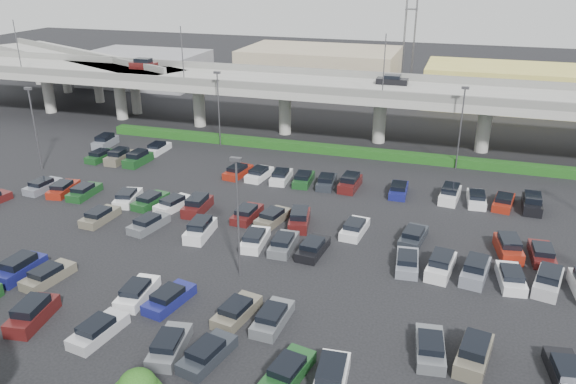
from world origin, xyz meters
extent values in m
plane|color=black|center=(0.00, 0.00, 0.00)|extent=(280.00, 280.00, 0.00)
cube|color=gray|center=(0.00, 32.00, 7.25)|extent=(150.00, 13.00, 1.10)
cube|color=slate|center=(0.00, 25.75, 8.30)|extent=(150.00, 0.50, 1.00)
cube|color=slate|center=(0.00, 38.25, 8.30)|extent=(150.00, 0.50, 1.00)
cylinder|color=gray|center=(-51.00, 32.00, 3.35)|extent=(1.80, 1.80, 6.70)
cube|color=slate|center=(-51.00, 32.00, 6.50)|extent=(2.60, 9.75, 0.50)
cylinder|color=gray|center=(-37.00, 32.00, 3.35)|extent=(1.80, 1.80, 6.70)
cube|color=slate|center=(-37.00, 32.00, 6.50)|extent=(2.60, 9.75, 0.50)
cylinder|color=gray|center=(-23.00, 32.00, 3.35)|extent=(1.80, 1.80, 6.70)
cube|color=slate|center=(-23.00, 32.00, 6.50)|extent=(2.60, 9.75, 0.50)
cylinder|color=gray|center=(-9.00, 32.00, 3.35)|extent=(1.80, 1.80, 6.70)
cube|color=slate|center=(-9.00, 32.00, 6.50)|extent=(2.60, 9.75, 0.50)
cylinder|color=gray|center=(5.00, 32.00, 3.35)|extent=(1.80, 1.80, 6.70)
cube|color=slate|center=(5.00, 32.00, 6.50)|extent=(2.60, 9.75, 0.50)
cylinder|color=gray|center=(19.00, 32.00, 3.35)|extent=(1.80, 1.80, 6.70)
cube|color=slate|center=(19.00, 32.00, 6.50)|extent=(2.60, 9.75, 0.50)
cube|color=#4E1514|center=(-34.00, 35.00, 8.32)|extent=(4.40, 1.82, 1.05)
cube|color=black|center=(-34.00, 35.00, 9.14)|extent=(2.60, 1.60, 0.65)
cube|color=black|center=(6.00, 35.00, 8.21)|extent=(4.40, 1.82, 0.82)
cube|color=black|center=(6.00, 35.00, 8.84)|extent=(2.30, 1.60, 0.50)
cylinder|color=#4C4C51|center=(-50.00, 25.90, 11.80)|extent=(0.14, 0.14, 8.00)
cylinder|color=#4C4C51|center=(-22.00, 25.90, 11.80)|extent=(0.14, 0.14, 8.00)
cylinder|color=#4C4C51|center=(6.00, 25.90, 11.80)|extent=(0.14, 0.14, 8.00)
cube|color=gray|center=(-52.00, 43.00, 7.25)|extent=(50.93, 30.13, 1.10)
cube|color=slate|center=(-52.00, 43.00, 8.30)|extent=(47.34, 22.43, 1.00)
cylinder|color=gray|center=(-69.22, 51.03, 3.35)|extent=(1.60, 1.60, 6.70)
cylinder|color=gray|center=(-58.34, 45.96, 3.35)|extent=(1.60, 1.60, 6.70)
cylinder|color=gray|center=(-47.47, 40.89, 3.35)|extent=(1.60, 1.60, 6.70)
cylinder|color=gray|center=(-36.59, 35.82, 3.35)|extent=(1.60, 1.60, 6.70)
cube|color=#173D12|center=(0.00, 25.00, 0.55)|extent=(66.00, 1.60, 1.10)
cube|color=#4E1514|center=(-11.75, -18.50, 0.53)|extent=(2.39, 4.60, 1.05)
cube|color=black|center=(-11.75, -18.50, 1.34)|extent=(1.93, 2.79, 0.65)
cube|color=#B7B7BC|center=(-6.25, -18.50, 0.41)|extent=(2.46, 4.62, 0.82)
cube|color=black|center=(-6.25, -18.70, 1.04)|extent=(1.93, 2.51, 0.50)
cube|color=slate|center=(-0.75, -18.50, 0.41)|extent=(2.46, 4.62, 0.82)
cube|color=black|center=(-0.75, -18.70, 1.04)|extent=(1.93, 2.51, 0.50)
cube|color=#262A31|center=(2.00, -18.50, 0.41)|extent=(2.70, 4.68, 0.82)
cube|color=black|center=(2.00, -18.70, 1.04)|extent=(2.05, 2.59, 0.50)
cube|color=#1A4A1F|center=(7.50, -18.50, 0.41)|extent=(2.60, 4.66, 0.82)
cube|color=black|center=(7.50, -18.70, 1.04)|extent=(2.00, 2.56, 0.50)
cube|color=white|center=(10.25, -18.50, 0.53)|extent=(2.15, 4.53, 1.05)
cube|color=black|center=(10.25, -18.50, 1.34)|extent=(1.79, 2.71, 0.65)
cube|color=navy|center=(-17.25, -13.50, 0.53)|extent=(2.11, 4.51, 1.05)
cube|color=black|center=(-17.25, -13.50, 1.34)|extent=(1.77, 2.70, 0.65)
cube|color=#6B6554|center=(-14.50, -13.50, 0.41)|extent=(2.48, 4.63, 0.82)
cube|color=black|center=(-14.50, -13.70, 1.04)|extent=(1.94, 2.52, 0.50)
cube|color=white|center=(-6.25, -13.50, 0.41)|extent=(2.14, 4.52, 0.82)
cube|color=black|center=(-6.25, -13.70, 1.04)|extent=(1.77, 2.41, 0.50)
cube|color=navy|center=(-3.50, -13.50, 0.41)|extent=(2.62, 4.67, 0.82)
cube|color=black|center=(-3.50, -13.70, 1.04)|extent=(2.01, 2.56, 0.50)
cube|color=#6B6554|center=(2.00, -13.50, 0.41)|extent=(2.55, 4.65, 0.82)
cube|color=black|center=(2.00, -13.70, 1.04)|extent=(1.97, 2.54, 0.50)
cube|color=slate|center=(4.75, -13.50, 0.41)|extent=(2.06, 4.49, 0.82)
cube|color=black|center=(4.75, -13.70, 1.04)|extent=(1.73, 2.39, 0.50)
cube|color=slate|center=(15.75, -13.50, 0.41)|extent=(2.34, 4.59, 0.82)
cube|color=black|center=(15.75, -13.70, 1.04)|extent=(1.87, 2.48, 0.50)
cube|color=#6B6554|center=(18.50, -13.50, 0.53)|extent=(2.55, 4.65, 1.05)
cube|color=black|center=(18.50, -13.50, 1.34)|extent=(2.03, 2.84, 0.65)
cube|color=black|center=(24.00, -13.50, 0.41)|extent=(2.46, 4.62, 0.82)
cube|color=black|center=(24.00, -13.70, 1.04)|extent=(1.93, 2.52, 0.50)
cube|color=#6B6554|center=(-17.25, -2.50, 0.41)|extent=(2.11, 4.51, 0.82)
cube|color=black|center=(-17.25, -2.70, 1.04)|extent=(1.75, 2.40, 0.50)
cube|color=slate|center=(-11.75, -2.50, 0.41)|extent=(2.62, 4.66, 0.82)
cube|color=black|center=(-11.75, -2.70, 1.04)|extent=(2.01, 2.56, 0.50)
cube|color=white|center=(-6.25, -2.50, 0.53)|extent=(2.15, 4.53, 1.05)
cube|color=black|center=(-6.25, -2.50, 1.34)|extent=(1.79, 2.71, 0.65)
cube|color=white|center=(-0.75, -2.50, 0.41)|extent=(2.15, 4.53, 0.82)
cube|color=black|center=(-0.75, -2.70, 1.04)|extent=(1.77, 2.42, 0.50)
cube|color=slate|center=(2.00, -2.50, 0.41)|extent=(1.96, 4.45, 0.82)
cube|color=black|center=(2.00, -2.70, 1.04)|extent=(1.67, 2.35, 0.50)
cube|color=black|center=(4.75, -2.50, 0.41)|extent=(2.22, 4.55, 0.82)
cube|color=black|center=(4.75, -2.70, 1.04)|extent=(1.81, 2.44, 0.50)
cube|color=slate|center=(13.00, -2.50, 0.41)|extent=(2.22, 4.55, 0.82)
cube|color=black|center=(13.00, -2.70, 1.04)|extent=(1.81, 2.44, 0.50)
cube|color=white|center=(15.75, -2.50, 0.53)|extent=(2.44, 4.62, 1.05)
cube|color=black|center=(15.75, -2.50, 1.34)|extent=(1.96, 2.80, 0.65)
cube|color=slate|center=(18.50, -2.50, 0.53)|extent=(2.52, 4.64, 1.05)
cube|color=black|center=(18.50, -2.50, 1.34)|extent=(2.01, 2.83, 0.65)
cube|color=white|center=(21.25, -2.50, 0.41)|extent=(2.35, 4.59, 0.82)
cube|color=black|center=(21.25, -2.70, 1.04)|extent=(1.87, 2.48, 0.50)
cube|color=#B7B7BC|center=(24.00, -2.50, 0.53)|extent=(2.77, 4.70, 1.05)
cube|color=black|center=(24.00, -2.50, 1.34)|extent=(2.15, 2.89, 0.65)
cube|color=slate|center=(-28.25, 2.50, 0.41)|extent=(2.21, 4.55, 0.82)
cube|color=black|center=(-28.25, 2.30, 1.04)|extent=(1.80, 2.43, 0.50)
cube|color=maroon|center=(-25.50, 2.50, 0.41)|extent=(2.45, 4.62, 0.82)
cube|color=black|center=(-25.50, 2.30, 1.04)|extent=(1.92, 2.51, 0.50)
cube|color=#1A4A1F|center=(-22.75, 2.50, 0.41)|extent=(1.94, 4.45, 0.82)
cube|color=black|center=(-22.75, 2.30, 1.04)|extent=(1.66, 2.34, 0.50)
cube|color=white|center=(-17.25, 2.50, 0.41)|extent=(2.68, 4.68, 0.82)
cube|color=black|center=(-17.25, 2.30, 1.04)|extent=(2.04, 2.58, 0.50)
cube|color=#1A4A1F|center=(-14.50, 2.50, 0.41)|extent=(2.40, 4.61, 0.82)
cube|color=black|center=(-14.50, 2.30, 1.04)|extent=(1.90, 2.50, 0.50)
cube|color=white|center=(-11.75, 2.50, 0.41)|extent=(2.81, 4.71, 0.82)
cube|color=black|center=(-11.75, 2.31, 1.04)|extent=(2.10, 2.61, 0.50)
cube|color=#4E1514|center=(-9.00, 2.50, 0.53)|extent=(1.99, 4.47, 1.05)
cube|color=black|center=(-9.00, 2.50, 1.34)|extent=(1.70, 2.66, 0.65)
cube|color=#4E1514|center=(-3.50, 2.50, 0.41)|extent=(2.06, 4.49, 0.82)
cube|color=black|center=(-3.50, 2.30, 1.04)|extent=(1.72, 2.38, 0.50)
cube|color=#6B6554|center=(-0.75, 2.50, 0.41)|extent=(2.66, 4.67, 0.82)
cube|color=black|center=(-0.75, 2.30, 1.04)|extent=(2.03, 2.57, 0.50)
cube|color=#4E1514|center=(2.00, 2.50, 0.53)|extent=(2.61, 4.66, 1.05)
cube|color=black|center=(2.00, 2.50, 1.34)|extent=(2.06, 2.85, 0.65)
cube|color=white|center=(7.50, 2.50, 0.41)|extent=(2.23, 4.55, 0.82)
cube|color=black|center=(7.50, 2.30, 1.04)|extent=(1.81, 2.44, 0.50)
cube|color=#262A31|center=(13.00, 2.50, 0.41)|extent=(2.45, 4.62, 0.82)
cube|color=black|center=(13.00, 2.30, 1.04)|extent=(1.92, 2.51, 0.50)
cube|color=maroon|center=(21.25, 2.50, 0.53)|extent=(2.50, 4.63, 1.05)
cube|color=black|center=(21.25, 2.50, 1.34)|extent=(2.00, 2.82, 0.65)
cube|color=#4E1514|center=(24.00, 2.50, 0.41)|extent=(2.06, 4.49, 0.82)
cube|color=black|center=(24.00, 2.30, 1.04)|extent=(1.72, 2.38, 0.50)
cube|color=#1A4A1F|center=(-28.25, 13.50, 0.41)|extent=(2.21, 4.55, 0.82)
cube|color=black|center=(-28.25, 13.30, 1.04)|extent=(1.80, 2.44, 0.50)
cube|color=#6B6554|center=(-25.50, 13.50, 0.53)|extent=(1.83, 4.41, 1.05)
cube|color=black|center=(-25.50, 13.50, 1.34)|extent=(1.61, 2.60, 0.65)
cube|color=#1A4A1F|center=(-22.75, 13.50, 0.53)|extent=(2.07, 4.50, 1.05)
cube|color=black|center=(-22.75, 13.50, 1.34)|extent=(1.75, 2.69, 0.65)
cube|color=maroon|center=(-9.00, 13.50, 0.41)|extent=(2.46, 4.62, 0.82)
cube|color=black|center=(-9.00, 13.30, 1.04)|extent=(1.93, 2.51, 0.50)
cube|color=white|center=(-6.25, 13.50, 0.41)|extent=(2.30, 4.58, 0.82)
cube|color=black|center=(-6.25, 13.30, 1.04)|extent=(1.85, 2.47, 0.50)
cube|color=white|center=(-3.50, 13.50, 0.41)|extent=(2.10, 4.51, 0.82)
cube|color=black|center=(-3.50, 13.30, 1.04)|extent=(1.75, 2.40, 0.50)
cube|color=#1A4A1F|center=(-0.75, 13.50, 0.41)|extent=(2.10, 4.51, 0.82)
cube|color=black|center=(-0.75, 13.30, 1.04)|extent=(1.74, 2.40, 0.50)
cube|color=#262A31|center=(2.00, 13.50, 0.41)|extent=(2.16, 4.53, 0.82)
cube|color=black|center=(2.00, 13.30, 1.04)|extent=(1.78, 2.42, 0.50)
cube|color=#4E1514|center=(4.75, 13.50, 0.53)|extent=(2.09, 4.50, 1.05)
cube|color=black|center=(4.75, 13.50, 1.34)|extent=(1.76, 2.69, 0.65)
cube|color=navy|center=(10.25, 13.50, 0.41)|extent=(1.95, 4.45, 0.82)
cube|color=black|center=(10.25, 13.30, 1.04)|extent=(1.67, 2.35, 0.50)
cube|color=white|center=(15.75, 13.50, 0.53)|extent=(2.28, 4.57, 1.05)
cube|color=black|center=(15.75, 13.50, 1.34)|extent=(1.87, 2.76, 0.65)
cube|color=white|center=(18.50, 13.50, 0.41)|extent=(2.08, 4.50, 0.82)
cube|color=black|center=(18.50, 13.30, 1.04)|extent=(1.74, 2.39, 0.50)
cube|color=maroon|center=(21.25, 13.50, 0.41)|extent=(2.52, 4.64, 0.82)
cube|color=black|center=(21.25, 13.30, 1.04)|extent=(1.96, 2.53, 0.50)
cube|color=black|center=(24.00, 13.50, 0.53)|extent=(1.93, 4.44, 1.05)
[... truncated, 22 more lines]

